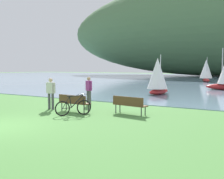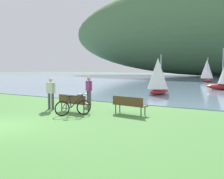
{
  "view_description": "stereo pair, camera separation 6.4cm",
  "coord_description": "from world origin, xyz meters",
  "px_view_note": "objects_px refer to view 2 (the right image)",
  "views": [
    {
      "loc": [
        9.3,
        -6.31,
        2.27
      ],
      "look_at": [
        1.0,
        7.12,
        1.0
      ],
      "focal_mm": 43.67,
      "sensor_mm": 36.0,
      "label": 1
    },
    {
      "loc": [
        9.35,
        -6.27,
        2.27
      ],
      "look_at": [
        1.0,
        7.12,
        1.0
      ],
      "focal_mm": 43.67,
      "sensor_mm": 36.0,
      "label": 2
    }
  ],
  "objects_px": {
    "sailboat_nearest_to_shore": "(158,76)",
    "sailboat_toward_hillside": "(207,70)",
    "person_at_shoreline": "(89,89)",
    "bicycle_leaning_near_bench": "(73,107)",
    "park_bench_near_camera": "(74,102)",
    "park_bench_further_along": "(129,104)",
    "person_on_the_grass": "(51,91)"
  },
  "relations": [
    {
      "from": "sailboat_nearest_to_shore",
      "to": "sailboat_toward_hillside",
      "type": "height_order",
      "value": "sailboat_toward_hillside"
    },
    {
      "from": "bicycle_leaning_near_bench",
      "to": "person_on_the_grass",
      "type": "distance_m",
      "value": 2.47
    },
    {
      "from": "park_bench_further_along",
      "to": "bicycle_leaning_near_bench",
      "type": "distance_m",
      "value": 2.69
    },
    {
      "from": "person_on_the_grass",
      "to": "park_bench_near_camera",
      "type": "bearing_deg",
      "value": 1.03
    },
    {
      "from": "park_bench_near_camera",
      "to": "sailboat_nearest_to_shore",
      "type": "distance_m",
      "value": 10.29
    },
    {
      "from": "sailboat_toward_hillside",
      "to": "park_bench_near_camera",
      "type": "bearing_deg",
      "value": -88.49
    },
    {
      "from": "park_bench_near_camera",
      "to": "bicycle_leaning_near_bench",
      "type": "bearing_deg",
      "value": -50.99
    },
    {
      "from": "sailboat_toward_hillside",
      "to": "person_at_shoreline",
      "type": "bearing_deg",
      "value": -90.01
    },
    {
      "from": "person_on_the_grass",
      "to": "person_at_shoreline",
      "type": "bearing_deg",
      "value": 74.7
    },
    {
      "from": "sailboat_nearest_to_shore",
      "to": "sailboat_toward_hillside",
      "type": "bearing_deg",
      "value": 93.23
    },
    {
      "from": "bicycle_leaning_near_bench",
      "to": "person_at_shoreline",
      "type": "height_order",
      "value": "person_at_shoreline"
    },
    {
      "from": "park_bench_further_along",
      "to": "sailboat_toward_hillside",
      "type": "height_order",
      "value": "sailboat_toward_hillside"
    },
    {
      "from": "bicycle_leaning_near_bench",
      "to": "park_bench_further_along",
      "type": "bearing_deg",
      "value": 38.49
    },
    {
      "from": "sailboat_nearest_to_shore",
      "to": "sailboat_toward_hillside",
      "type": "relative_size",
      "value": 0.87
    },
    {
      "from": "person_on_the_grass",
      "to": "sailboat_toward_hillside",
      "type": "xyz_separation_m",
      "value": [
        0.7,
        33.15,
        0.86
      ]
    },
    {
      "from": "park_bench_further_along",
      "to": "bicycle_leaning_near_bench",
      "type": "height_order",
      "value": "bicycle_leaning_near_bench"
    },
    {
      "from": "bicycle_leaning_near_bench",
      "to": "sailboat_toward_hillside",
      "type": "xyz_separation_m",
      "value": [
        -1.56,
        33.97,
        1.44
      ]
    },
    {
      "from": "bicycle_leaning_near_bench",
      "to": "sailboat_toward_hillside",
      "type": "relative_size",
      "value": 0.39
    },
    {
      "from": "bicycle_leaning_near_bench",
      "to": "park_bench_near_camera",
      "type": "bearing_deg",
      "value": 129.01
    },
    {
      "from": "park_bench_further_along",
      "to": "sailboat_nearest_to_shore",
      "type": "distance_m",
      "value": 9.75
    },
    {
      "from": "park_bench_further_along",
      "to": "sailboat_nearest_to_shore",
      "type": "xyz_separation_m",
      "value": [
        -2.37,
        9.4,
        1.08
      ]
    },
    {
      "from": "bicycle_leaning_near_bench",
      "to": "sailboat_nearest_to_shore",
      "type": "height_order",
      "value": "sailboat_nearest_to_shore"
    },
    {
      "from": "bicycle_leaning_near_bench",
      "to": "sailboat_nearest_to_shore",
      "type": "xyz_separation_m",
      "value": [
        -0.27,
        11.07,
        1.2
      ]
    },
    {
      "from": "park_bench_near_camera",
      "to": "bicycle_leaning_near_bench",
      "type": "xyz_separation_m",
      "value": [
        0.69,
        -0.85,
        -0.12
      ]
    },
    {
      "from": "park_bench_further_along",
      "to": "person_at_shoreline",
      "type": "distance_m",
      "value": 4.06
    },
    {
      "from": "sailboat_nearest_to_shore",
      "to": "park_bench_near_camera",
      "type": "bearing_deg",
      "value": -92.34
    },
    {
      "from": "person_at_shoreline",
      "to": "bicycle_leaning_near_bench",
      "type": "bearing_deg",
      "value": -64.86
    },
    {
      "from": "park_bench_near_camera",
      "to": "sailboat_nearest_to_shore",
      "type": "xyz_separation_m",
      "value": [
        0.42,
        10.22,
        1.08
      ]
    },
    {
      "from": "sailboat_nearest_to_shore",
      "to": "person_on_the_grass",
      "type": "bearing_deg",
      "value": -100.98
    },
    {
      "from": "park_bench_near_camera",
      "to": "sailboat_nearest_to_shore",
      "type": "height_order",
      "value": "sailboat_nearest_to_shore"
    },
    {
      "from": "bicycle_leaning_near_bench",
      "to": "person_on_the_grass",
      "type": "xyz_separation_m",
      "value": [
        -2.26,
        0.82,
        0.58
      ]
    },
    {
      "from": "sailboat_toward_hillside",
      "to": "bicycle_leaning_near_bench",
      "type": "bearing_deg",
      "value": -87.37
    }
  ]
}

